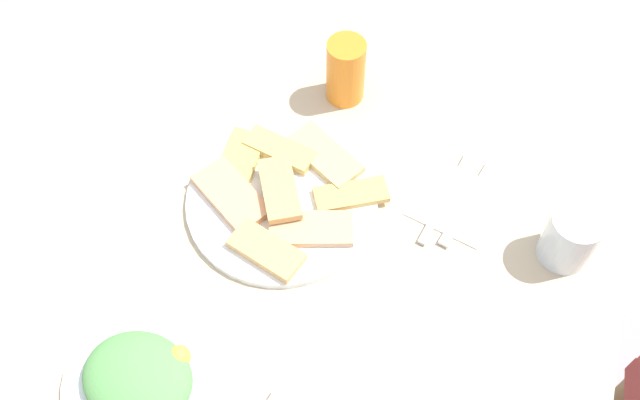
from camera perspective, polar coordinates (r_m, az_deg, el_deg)
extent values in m
plane|color=#AAA6A8|center=(1.85, 1.29, -12.84)|extent=(6.00, 6.00, 0.00)
cube|color=#C9B692|center=(1.20, 1.94, -1.45)|extent=(1.08, 0.87, 0.02)
cylinder|color=#435555|center=(1.84, -5.42, 8.17)|extent=(0.04, 0.04, 0.70)
cylinder|color=#435555|center=(1.78, 17.81, 2.26)|extent=(0.04, 0.04, 0.70)
cylinder|color=white|center=(1.19, -2.92, -0.05)|extent=(0.30, 0.30, 0.01)
cube|color=tan|center=(1.15, -0.69, -2.20)|extent=(0.10, 0.14, 0.01)
cube|color=#E5AC65|center=(1.17, -3.11, 0.83)|extent=(0.13, 0.10, 0.01)
cube|color=tan|center=(1.19, 2.47, 0.38)|extent=(0.10, 0.12, 0.01)
cube|color=#DABA5D|center=(1.23, -6.11, 3.05)|extent=(0.12, 0.06, 0.01)
cube|color=#E4AD68|center=(1.14, -4.10, -3.83)|extent=(0.08, 0.12, 0.01)
cube|color=#DAB963|center=(1.23, -3.07, 3.83)|extent=(0.07, 0.12, 0.02)
cube|color=#D7B876|center=(1.23, 0.34, 3.41)|extent=(0.12, 0.14, 0.01)
cube|color=#E9A875|center=(1.19, -6.75, 0.37)|extent=(0.13, 0.15, 0.01)
cylinder|color=white|center=(1.09, -13.47, -13.37)|extent=(0.22, 0.22, 0.01)
ellipsoid|color=#61A856|center=(1.08, -13.69, -13.03)|extent=(0.15, 0.17, 0.05)
sphere|color=yellow|center=(1.07, -10.63, -11.61)|extent=(0.03, 0.03, 0.03)
cylinder|color=orange|center=(1.29, 1.96, 9.79)|extent=(0.09, 0.09, 0.12)
cylinder|color=silver|center=(1.17, 18.46, -2.68)|extent=(0.08, 0.08, 0.10)
cube|color=white|center=(1.22, 10.33, -0.14)|extent=(0.15, 0.15, 0.00)
cube|color=silver|center=(1.21, 9.54, 0.18)|extent=(0.19, 0.05, 0.00)
cube|color=silver|center=(1.21, 11.18, -0.26)|extent=(0.18, 0.06, 0.00)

